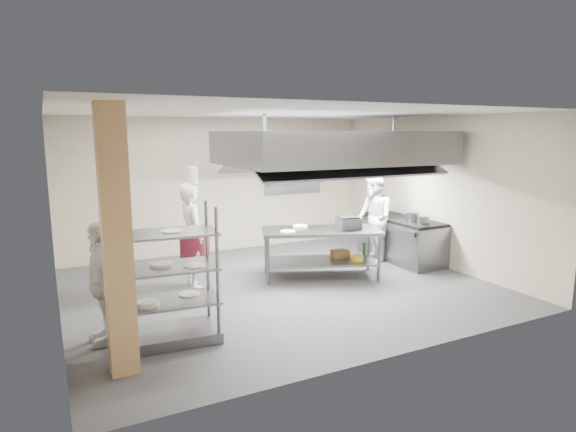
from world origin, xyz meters
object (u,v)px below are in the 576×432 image
island (321,253)px  pass_rack (170,275)px  chef_head (192,236)px  chef_plating (102,283)px  cooking_range (401,240)px  stockpot (413,217)px  chef_line (373,218)px  griddle (348,223)px

island → pass_rack: (-3.16, -1.56, 0.44)m
chef_head → island: bearing=-104.8°
chef_head → pass_rack: bearing=153.8°
chef_head → chef_plating: chef_head is taller
chef_head → cooking_range: bearing=-95.6°
chef_head → stockpot: chef_head is taller
chef_line → griddle: bearing=-43.8°
pass_rack → griddle: pass_rack is taller
chef_line → chef_head: bearing=-75.1°
island → cooking_range: bearing=29.4°
island → cooking_range: size_ratio=1.09×
stockpot → chef_head: bearing=172.7°
cooking_range → island: bearing=-172.3°
cooking_range → chef_plating: chef_plating is taller
pass_rack → chef_plating: 0.87m
island → stockpot: size_ratio=8.15×
pass_rack → griddle: (3.64, 1.37, 0.12)m
pass_rack → stockpot: bearing=20.9°
pass_rack → griddle: 3.89m
chef_line → stockpot: (0.59, -0.53, 0.07)m
island → griddle: griddle is taller
island → chef_line: size_ratio=1.18×
pass_rack → chef_head: chef_head is taller
island → cooking_range: (2.14, 0.29, -0.04)m
chef_line → cooking_range: bearing=91.9°
chef_head → chef_line: bearing=-93.7°
pass_rack → chef_plating: bearing=159.8°
chef_plating → chef_head: bearing=132.5°
chef_head → griddle: chef_head is taller
chef_head → griddle: (2.78, -0.65, 0.09)m
chef_line → stockpot: 0.80m
griddle → pass_rack: bearing=-152.4°
cooking_range → stockpot: 0.69m
cooking_range → chef_line: chef_line is taller
chef_line → chef_plating: (-5.46, -1.62, -0.13)m
chef_head → stockpot: size_ratio=6.89×
island → cooking_range: island is taller
griddle → chef_plating: bearing=-160.4°
chef_plating → stockpot: size_ratio=5.97×
island → pass_rack: size_ratio=1.22×
chef_line → chef_plating: 5.70m
chef_plating → griddle: bearing=100.1°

